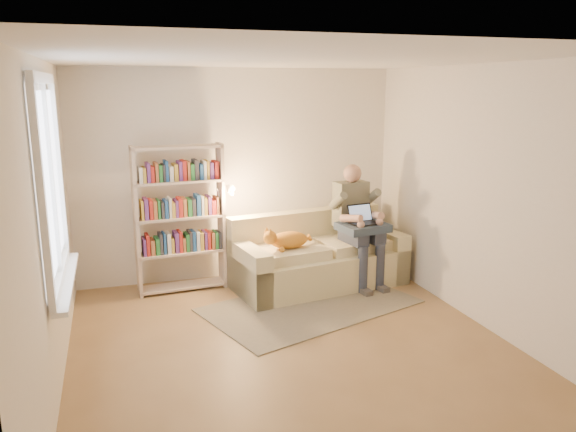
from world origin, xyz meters
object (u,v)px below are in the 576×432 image
object	(u,v)px
sofa	(317,260)
person	(357,218)
laptop	(363,219)
bookshelf	(180,211)
cat	(286,240)

from	to	relation	value
sofa	person	xyz separation A→B (m)	(0.47, -0.09, 0.51)
laptop	bookshelf	world-z (taller)	bookshelf
laptop	person	bearing A→B (deg)	90.41
cat	laptop	size ratio (longest dim) A/B	1.83
sofa	cat	distance (m)	0.62
sofa	bookshelf	distance (m)	1.75
bookshelf	person	bearing A→B (deg)	-14.87
bookshelf	cat	bearing A→B (deg)	-28.67
sofa	laptop	bearing A→B (deg)	-32.13
sofa	cat	size ratio (longest dim) A/B	3.27
person	bookshelf	size ratio (longest dim) A/B	0.84
person	bookshelf	distance (m)	2.11
sofa	person	world-z (taller)	person
cat	sofa	bearing A→B (deg)	14.78
sofa	laptop	world-z (taller)	laptop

